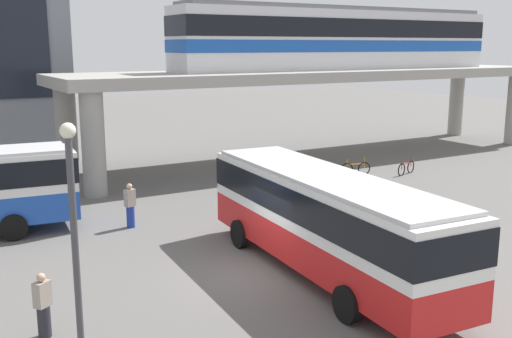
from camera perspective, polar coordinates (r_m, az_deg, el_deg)
name	(u,v)px	position (r m, az deg, el deg)	size (l,w,h in m)	color
ground_plane	(144,203)	(27.82, -10.61, -3.21)	(120.00, 120.00, 0.00)	#605E5B
elevated_platform	(323,81)	(38.11, 6.37, 8.30)	(32.99, 6.92, 5.57)	#9E9B93
train	(342,38)	(38.91, 8.15, 12.28)	(22.60, 2.96, 3.84)	silver
bus_main	(324,213)	(18.57, 6.51, -4.21)	(3.33, 11.19, 3.22)	red
bicycle_black	(317,182)	(30.02, 5.85, -1.26)	(1.77, 0.40, 1.04)	black
bicycle_blue	(251,179)	(30.68, -0.43, -0.92)	(1.68, 0.74, 1.04)	black
bicycle_red	(406,168)	(34.39, 14.10, 0.10)	(1.73, 0.59, 1.04)	black
bicycle_orange	(356,169)	(33.60, 9.45, 0.03)	(1.75, 0.49, 1.04)	black
pedestrian_by_bike_rack	(43,307)	(15.89, -19.59, -12.28)	(0.48, 0.44, 1.66)	#26262D
pedestrian_near_building	(130,207)	(24.07, -11.88, -3.53)	(0.46, 0.38, 1.77)	navy
lamp_post	(73,218)	(14.09, -16.99, -4.50)	(0.36, 0.36, 5.41)	#3F3F44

